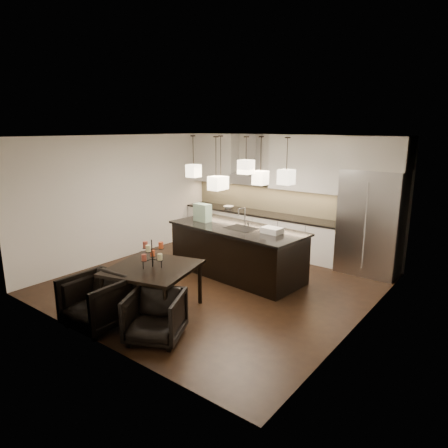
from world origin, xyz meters
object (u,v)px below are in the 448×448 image
Objects in this scene: armchair_left at (97,302)px; armchair_right at (155,317)px; dining_table at (154,289)px; refrigerator at (371,222)px; island_body at (237,252)px.

armchair_right is at bearing 13.68° from armchair_left.
refrigerator is at bearing 46.08° from dining_table.
island_body is at bearing 72.43° from dining_table.
island_body is 2.13× the size of dining_table.
island_body is at bearing 75.26° from armchair_right.
armchair_left is (-0.39, -3.07, -0.09)m from island_body.
refrigerator is 5.48m from armchair_left.
dining_table is 1.47× the size of armchair_left.
dining_table is (-0.09, -2.19, -0.10)m from island_body.
island_body is (-2.09, -1.77, -0.59)m from refrigerator.
armchair_left is (-0.29, -0.88, 0.01)m from dining_table.
island_body is 3.55× the size of armchair_right.
armchair_right is (-1.49, -4.57, -0.72)m from refrigerator.
armchair_right is at bearing -56.51° from dining_table.
refrigerator is 2.78× the size of armchair_right.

